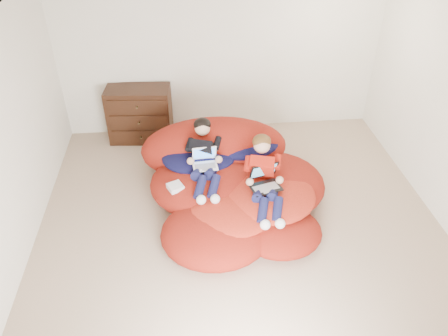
% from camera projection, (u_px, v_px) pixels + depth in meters
% --- Properties ---
extents(room_shell, '(5.10, 5.10, 2.77)m').
position_uv_depth(room_shell, '(241.00, 213.00, 5.33)').
color(room_shell, tan).
rests_on(room_shell, ground).
extents(dresser, '(1.02, 0.60, 0.88)m').
position_uv_depth(dresser, '(140.00, 114.00, 6.90)').
color(dresser, black).
rests_on(dresser, ground).
extents(beanbag_pile, '(2.45, 2.47, 0.93)m').
position_uv_depth(beanbag_pile, '(231.00, 181.00, 5.75)').
color(beanbag_pile, maroon).
rests_on(beanbag_pile, ground).
extents(cream_pillow, '(0.45, 0.29, 0.29)m').
position_uv_depth(cream_pillow, '(193.00, 133.00, 6.08)').
color(cream_pillow, silver).
rests_on(cream_pillow, beanbag_pile).
extents(older_boy, '(0.40, 1.10, 0.64)m').
position_uv_depth(older_boy, '(204.00, 154.00, 5.60)').
color(older_boy, black).
rests_on(older_boy, beanbag_pile).
extents(younger_boy, '(0.40, 1.06, 0.71)m').
position_uv_depth(younger_boy, '(264.00, 174.00, 5.30)').
color(younger_boy, red).
rests_on(younger_boy, beanbag_pile).
extents(laptop_white, '(0.32, 0.30, 0.23)m').
position_uv_depth(laptop_white, '(205.00, 160.00, 5.54)').
color(laptop_white, white).
rests_on(laptop_white, older_boy).
extents(laptop_black, '(0.41, 0.44, 0.25)m').
position_uv_depth(laptop_black, '(265.00, 180.00, 5.29)').
color(laptop_black, black).
rests_on(laptop_black, younger_boy).
extents(power_adapter, '(0.23, 0.23, 0.07)m').
position_uv_depth(power_adapter, '(175.00, 187.00, 5.42)').
color(power_adapter, white).
rests_on(power_adapter, beanbag_pile).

